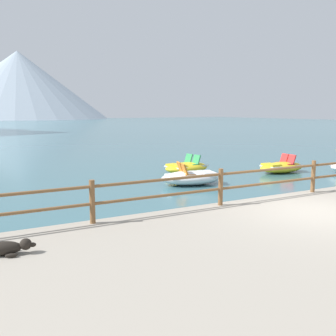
{
  "coord_description": "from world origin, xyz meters",
  "views": [
    {
      "loc": [
        -7.64,
        -6.43,
        2.81
      ],
      "look_at": [
        -1.34,
        5.0,
        0.9
      ],
      "focal_mm": 41.92,
      "sensor_mm": 36.0,
      "label": 1
    }
  ],
  "objects_px": {
    "dog_resting": "(6,248)",
    "pedal_boat_3": "(192,177)",
    "pedal_boat_1": "(281,167)",
    "pedal_boat_2": "(186,167)"
  },
  "relations": [
    {
      "from": "pedal_boat_2",
      "to": "pedal_boat_3",
      "type": "xyz_separation_m",
      "value": [
        -1.33,
        -2.53,
        0.02
      ]
    },
    {
      "from": "pedal_boat_1",
      "to": "pedal_boat_2",
      "type": "relative_size",
      "value": 0.98
    },
    {
      "from": "pedal_boat_1",
      "to": "pedal_boat_3",
      "type": "height_order",
      "value": "pedal_boat_3"
    },
    {
      "from": "dog_resting",
      "to": "pedal_boat_1",
      "type": "xyz_separation_m",
      "value": [
        12.47,
        6.18,
        -0.26
      ]
    },
    {
      "from": "dog_resting",
      "to": "pedal_boat_3",
      "type": "relative_size",
      "value": 0.41
    },
    {
      "from": "pedal_boat_1",
      "to": "pedal_boat_2",
      "type": "bearing_deg",
      "value": 152.22
    },
    {
      "from": "pedal_boat_3",
      "to": "dog_resting",
      "type": "bearing_deg",
      "value": -142.03
    },
    {
      "from": "pedal_boat_2",
      "to": "pedal_boat_3",
      "type": "bearing_deg",
      "value": -117.65
    },
    {
      "from": "pedal_boat_2",
      "to": "dog_resting",
      "type": "bearing_deg",
      "value": -136.33
    },
    {
      "from": "dog_resting",
      "to": "pedal_boat_2",
      "type": "xyz_separation_m",
      "value": [
        8.61,
        8.22,
        -0.27
      ]
    }
  ]
}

